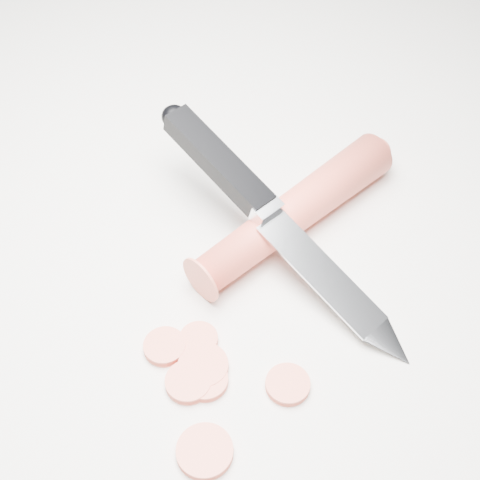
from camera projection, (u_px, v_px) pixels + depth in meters
The scene contains 10 objects.
ground at pixel (262, 307), 0.51m from camera, with size 2.40×2.40×0.00m, color silver.
carrot at pixel (295, 211), 0.55m from camera, with size 0.03×0.03×0.21m, color #E64836.
carrot_slice_0 at pixel (165, 347), 0.49m from camera, with size 0.03×0.03×0.01m, color #EE654A.
carrot_slice_1 at pixel (205, 451), 0.44m from camera, with size 0.04×0.04×0.01m, color #EE654A.
carrot_slice_2 at pixel (203, 366), 0.48m from camera, with size 0.04×0.04×0.01m, color #EE654A.
carrot_slice_3 at pixel (199, 339), 0.49m from camera, with size 0.03×0.03×0.01m, color #EE654A.
carrot_slice_4 at pixel (288, 385), 0.47m from camera, with size 0.03×0.03×0.01m, color #EE654A.
carrot_slice_5 at pixel (205, 380), 0.47m from camera, with size 0.03×0.03×0.01m, color #EE654A.
carrot_slice_6 at pixel (188, 382), 0.47m from camera, with size 0.03×0.03×0.01m, color #EE654A.
kitchen_knife at pixel (281, 222), 0.51m from camera, with size 0.28×0.08×0.08m, color silver, non-canonical shape.
Camera 1 is at (0.15, -0.25, 0.43)m, focal length 50.00 mm.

